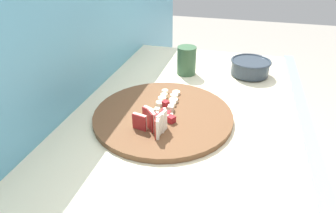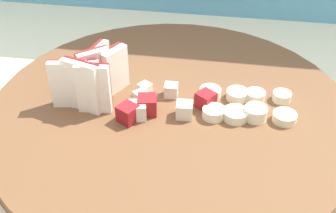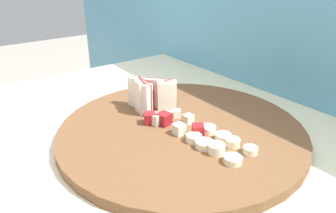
{
  "view_description": "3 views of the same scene",
  "coord_description": "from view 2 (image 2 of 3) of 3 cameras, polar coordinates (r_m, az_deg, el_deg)",
  "views": [
    {
      "loc": [
        -0.84,
        -0.14,
        1.4
      ],
      "look_at": [
        -0.13,
        0.05,
        0.96
      ],
      "focal_mm": 30.72,
      "sensor_mm": 36.0,
      "label": 1
    },
    {
      "loc": [
        -0.04,
        -0.34,
        1.23
      ],
      "look_at": [
        -0.1,
        0.06,
        0.93
      ],
      "focal_mm": 46.33,
      "sensor_mm": 36.0,
      "label": 2
    },
    {
      "loc": [
        0.3,
        -0.25,
        1.19
      ],
      "look_at": [
        -0.13,
        0.07,
        0.94
      ],
      "focal_mm": 34.55,
      "sensor_mm": 36.0,
      "label": 3
    }
  ],
  "objects": [
    {
      "name": "tile_backsplash",
      "position": [
        0.92,
        9.55,
        -0.81
      ],
      "size": [
        2.4,
        0.04,
        1.35
      ],
      "primitive_type": "cube",
      "color": "#5BA3C1",
      "rests_on": "ground"
    },
    {
      "name": "cutting_board",
      "position": [
        0.53,
        0.42,
        -0.52
      ],
      "size": [
        0.44,
        0.44,
        0.02
      ],
      "primitive_type": "cylinder",
      "color": "brown",
      "rests_on": "tiled_countertop"
    },
    {
      "name": "apple_wedge_fan",
      "position": [
        0.53,
        -10.11,
        3.69
      ],
      "size": [
        0.08,
        0.1,
        0.06
      ],
      "color": "maroon",
      "rests_on": "cutting_board"
    },
    {
      "name": "apple_dice_pile",
      "position": [
        0.51,
        -1.41,
        0.3
      ],
      "size": [
        0.11,
        0.08,
        0.02
      ],
      "color": "maroon",
      "rests_on": "cutting_board"
    },
    {
      "name": "banana_slice_rows",
      "position": [
        0.52,
        10.17,
        0.13
      ],
      "size": [
        0.12,
        0.07,
        0.02
      ],
      "color": "#F4EAC6",
      "rests_on": "cutting_board"
    }
  ]
}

